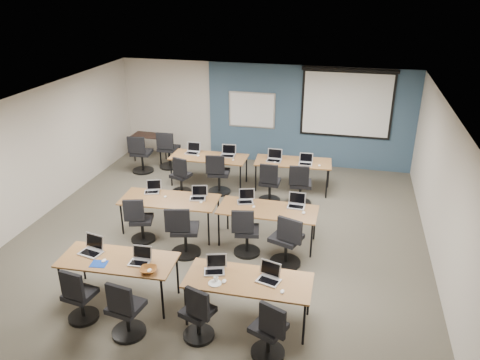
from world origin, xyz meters
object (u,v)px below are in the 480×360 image
(task_chair_3, at_px, (269,334))
(task_chair_1, at_px, (125,313))
(task_chair_9, at_px, (218,177))
(laptop_10, at_px, (274,158))
(training_table_back_left, at_px, (209,158))
(task_chair_8, at_px, (181,178))
(laptop_1, at_px, (140,259))
(spare_chair_b, at_px, (141,157))
(laptop_4, at_px, (153,189))
(laptop_6, at_px, (246,199))
(projector_screen, at_px, (347,100))
(training_table_front_left, at_px, (118,262))
(laptop_11, at_px, (306,161))
(laptop_3, at_px, (269,276))
(training_table_mid_left, at_px, (170,201))
(spare_chair_a, at_px, (168,153))
(task_chair_4, at_px, (140,224))
(training_table_back_right, at_px, (293,163))
(task_chair_5, at_px, (184,235))
(utility_table, at_px, (149,138))
(laptop_0, at_px, (92,248))
(laptop_7, at_px, (296,203))
(task_chair_10, at_px, (269,186))
(task_chair_0, at_px, (79,299))
(whiteboard, at_px, (252,110))
(training_table_front_right, at_px, (248,282))
(laptop_9, at_px, (228,153))
(task_chair_11, at_px, (300,188))
(training_table_mid_right, at_px, (268,211))
(task_chair_2, at_px, (198,317))
(laptop_5, at_px, (198,195))
(task_chair_6, at_px, (246,235))
(laptop_2, at_px, (215,267))
(task_chair_7, at_px, (287,245))

(task_chair_3, bearing_deg, task_chair_1, -154.73)
(task_chair_9, bearing_deg, laptop_10, 19.12)
(training_table_back_left, bearing_deg, task_chair_8, -125.25)
(laptop_1, distance_m, spare_chair_b, 5.49)
(laptop_4, bearing_deg, laptop_6, -19.12)
(projector_screen, relative_size, training_table_back_left, 1.28)
(training_table_front_left, xyz_separation_m, task_chair_8, (-0.43, 3.98, -0.30))
(laptop_10, bearing_deg, laptop_11, -2.69)
(laptop_3, relative_size, task_chair_3, 0.34)
(training_table_mid_left, height_order, spare_chair_a, spare_chair_a)
(laptop_11, bearing_deg, task_chair_4, -135.95)
(training_table_back_right, height_order, task_chair_5, task_chair_5)
(projector_screen, xyz_separation_m, utility_table, (-5.28, -0.65, -1.23))
(laptop_0, relative_size, laptop_7, 1.06)
(task_chair_3, xyz_separation_m, task_chair_10, (-0.85, 4.73, 0.01))
(projector_screen, distance_m, task_chair_0, 8.15)
(task_chair_4, distance_m, spare_chair_a, 3.85)
(laptop_3, bearing_deg, whiteboard, 120.63)
(training_table_front_right, xyz_separation_m, laptop_9, (-1.61, 4.89, 0.11))
(task_chair_0, bearing_deg, task_chair_9, 89.66)
(task_chair_5, distance_m, task_chair_11, 3.16)
(training_table_front_right, xyz_separation_m, training_table_mid_right, (-0.13, 2.28, 0.00))
(projector_screen, distance_m, task_chair_2, 7.50)
(laptop_3, relative_size, laptop_5, 1.04)
(laptop_7, bearing_deg, training_table_back_left, 139.50)
(task_chair_9, distance_m, task_chair_11, 1.97)
(laptop_5, height_order, laptop_9, laptop_9)
(task_chair_5, bearing_deg, task_chair_9, 79.02)
(laptop_0, height_order, spare_chair_a, spare_chair_a)
(task_chair_8, relative_size, laptop_9, 2.71)
(task_chair_4, height_order, task_chair_6, task_chair_6)
(laptop_4, bearing_deg, task_chair_1, -92.86)
(laptop_5, bearing_deg, training_table_front_right, -71.51)
(laptop_2, xyz_separation_m, spare_chair_a, (-2.90, 5.39, -0.36))
(task_chair_6, relative_size, task_chair_11, 0.96)
(training_table_front_left, xyz_separation_m, task_chair_0, (-0.33, -0.65, -0.30))
(laptop_2, height_order, task_chair_8, laptop_2)
(laptop_1, bearing_deg, whiteboard, 84.76)
(laptop_5, xyz_separation_m, task_chair_6, (1.12, -0.67, -0.39))
(task_chair_6, relative_size, task_chair_9, 0.96)
(task_chair_3, bearing_deg, laptop_10, 122.22)
(task_chair_4, xyz_separation_m, utility_table, (-1.62, 4.18, 0.26))
(task_chair_1, bearing_deg, spare_chair_b, 121.87)
(laptop_4, distance_m, task_chair_7, 3.08)
(training_table_mid_left, bearing_deg, laptop_11, 43.01)
(task_chair_1, xyz_separation_m, task_chair_9, (-0.06, 4.98, 0.02))
(laptop_11, bearing_deg, task_chair_3, -91.54)
(training_table_mid_left, distance_m, spare_chair_b, 3.37)
(whiteboard, bearing_deg, task_chair_9, -97.10)
(laptop_0, distance_m, task_chair_2, 2.16)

